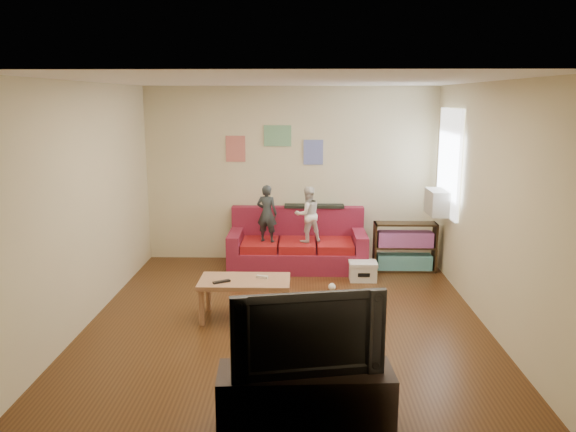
{
  "coord_description": "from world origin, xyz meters",
  "views": [
    {
      "loc": [
        0.16,
        -6.17,
        2.52
      ],
      "look_at": [
        0.0,
        0.8,
        1.05
      ],
      "focal_mm": 35.0,
      "sensor_mm": 36.0,
      "label": 1
    }
  ],
  "objects_px": {
    "bookshelf": "(405,249)",
    "television": "(306,329)",
    "tv_stand": "(305,400)",
    "sofa": "(298,247)",
    "child_b": "(308,214)",
    "child_a": "(267,213)",
    "coffee_table": "(245,285)",
    "file_box": "(363,271)"
  },
  "relations": [
    {
      "from": "coffee_table",
      "to": "television",
      "type": "bearing_deg",
      "value": -72.98
    },
    {
      "from": "child_b",
      "to": "coffee_table",
      "type": "xyz_separation_m",
      "value": [
        -0.75,
        -1.9,
        -0.44
      ]
    },
    {
      "from": "child_a",
      "to": "tv_stand",
      "type": "bearing_deg",
      "value": 113.27
    },
    {
      "from": "television",
      "to": "child_a",
      "type": "bearing_deg",
      "value": 86.93
    },
    {
      "from": "child_a",
      "to": "television",
      "type": "bearing_deg",
      "value": 113.27
    },
    {
      "from": "television",
      "to": "coffee_table",
      "type": "bearing_deg",
      "value": 96.5
    },
    {
      "from": "bookshelf",
      "to": "television",
      "type": "xyz_separation_m",
      "value": [
        -1.49,
        -4.13,
        0.5
      ]
    },
    {
      "from": "coffee_table",
      "to": "tv_stand",
      "type": "bearing_deg",
      "value": -72.98
    },
    {
      "from": "child_b",
      "to": "coffee_table",
      "type": "height_order",
      "value": "child_b"
    },
    {
      "from": "child_a",
      "to": "file_box",
      "type": "distance_m",
      "value": 1.63
    },
    {
      "from": "file_box",
      "to": "bookshelf",
      "type": "bearing_deg",
      "value": 35.64
    },
    {
      "from": "child_b",
      "to": "bookshelf",
      "type": "bearing_deg",
      "value": 157.52
    },
    {
      "from": "coffee_table",
      "to": "bookshelf",
      "type": "xyz_separation_m",
      "value": [
        2.18,
        1.89,
        -0.08
      ]
    },
    {
      "from": "coffee_table",
      "to": "sofa",
      "type": "bearing_deg",
      "value": 73.93
    },
    {
      "from": "child_b",
      "to": "file_box",
      "type": "bearing_deg",
      "value": 125.88
    },
    {
      "from": "child_a",
      "to": "television",
      "type": "relative_size",
      "value": 0.74
    },
    {
      "from": "file_box",
      "to": "television",
      "type": "height_order",
      "value": "television"
    },
    {
      "from": "bookshelf",
      "to": "television",
      "type": "distance_m",
      "value": 4.42
    },
    {
      "from": "coffee_table",
      "to": "file_box",
      "type": "bearing_deg",
      "value": 42.87
    },
    {
      "from": "sofa",
      "to": "child_a",
      "type": "distance_m",
      "value": 0.73
    },
    {
      "from": "child_b",
      "to": "bookshelf",
      "type": "relative_size",
      "value": 0.91
    },
    {
      "from": "tv_stand",
      "to": "bookshelf",
      "type": "bearing_deg",
      "value": 66.49
    },
    {
      "from": "child_b",
      "to": "tv_stand",
      "type": "height_order",
      "value": "child_b"
    },
    {
      "from": "coffee_table",
      "to": "bookshelf",
      "type": "height_order",
      "value": "bookshelf"
    },
    {
      "from": "bookshelf",
      "to": "coffee_table",
      "type": "bearing_deg",
      "value": -139.16
    },
    {
      "from": "child_b",
      "to": "file_box",
      "type": "xyz_separation_m",
      "value": [
        0.78,
        -0.49,
        -0.71
      ]
    },
    {
      "from": "coffee_table",
      "to": "television",
      "type": "relative_size",
      "value": 0.91
    },
    {
      "from": "tv_stand",
      "to": "television",
      "type": "distance_m",
      "value": 0.58
    },
    {
      "from": "child_b",
      "to": "coffee_table",
      "type": "relative_size",
      "value": 0.79
    },
    {
      "from": "coffee_table",
      "to": "file_box",
      "type": "xyz_separation_m",
      "value": [
        1.52,
        1.41,
        -0.27
      ]
    },
    {
      "from": "bookshelf",
      "to": "television",
      "type": "relative_size",
      "value": 0.8
    },
    {
      "from": "bookshelf",
      "to": "child_a",
      "type": "bearing_deg",
      "value": 179.51
    },
    {
      "from": "tv_stand",
      "to": "television",
      "type": "xyz_separation_m",
      "value": [
        0.0,
        0.0,
        0.58
      ]
    },
    {
      "from": "sofa",
      "to": "child_b",
      "type": "height_order",
      "value": "child_b"
    },
    {
      "from": "child_b",
      "to": "television",
      "type": "height_order",
      "value": "child_b"
    },
    {
      "from": "bookshelf",
      "to": "television",
      "type": "bearing_deg",
      "value": -109.88
    },
    {
      "from": "child_a",
      "to": "bookshelf",
      "type": "distance_m",
      "value": 2.1
    },
    {
      "from": "tv_stand",
      "to": "child_b",
      "type": "bearing_deg",
      "value": 85.57
    },
    {
      "from": "television",
      "to": "file_box",
      "type": "bearing_deg",
      "value": 66.64
    },
    {
      "from": "coffee_table",
      "to": "tv_stand",
      "type": "xyz_separation_m",
      "value": [
        0.69,
        -2.25,
        -0.15
      ]
    },
    {
      "from": "child_a",
      "to": "child_b",
      "type": "xyz_separation_m",
      "value": [
        0.6,
        0.0,
        -0.01
      ]
    },
    {
      "from": "sofa",
      "to": "child_a",
      "type": "height_order",
      "value": "child_a"
    }
  ]
}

